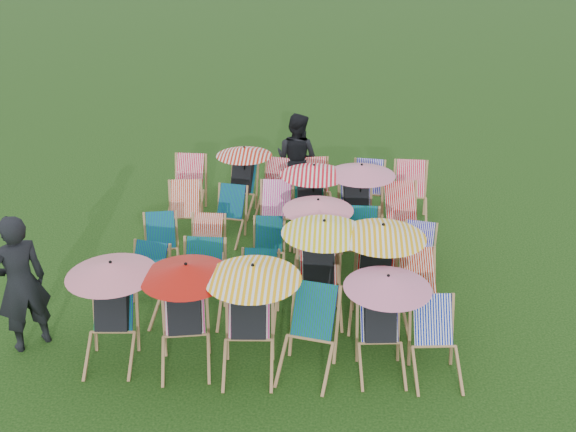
# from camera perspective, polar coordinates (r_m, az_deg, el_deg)

# --- Properties ---
(ground) EXTENTS (100.00, 100.00, 0.00)m
(ground) POSITION_cam_1_polar(r_m,az_deg,el_deg) (10.20, 0.03, -5.40)
(ground) COLOR black
(ground) RESTS_ON ground
(deckchair_0) EXTENTS (1.13, 1.19, 1.34)m
(deckchair_0) POSITION_cam_1_polar(r_m,az_deg,el_deg) (8.41, -15.48, -8.10)
(deckchair_0) COLOR #A3794C
(deckchair_0) RESTS_ON ground
(deckchair_1) EXTENTS (1.14, 1.24, 1.36)m
(deckchair_1) POSITION_cam_1_polar(r_m,az_deg,el_deg) (8.15, -9.13, -8.55)
(deckchair_1) COLOR #A3794C
(deckchair_1) RESTS_ON ground
(deckchair_2) EXTENTS (1.18, 1.25, 1.40)m
(deckchair_2) POSITION_cam_1_polar(r_m,az_deg,el_deg) (7.95, -3.43, -8.93)
(deckchair_2) COLOR #A3794C
(deckchair_2) RESTS_ON ground
(deckchair_3) EXTENTS (0.84, 1.04, 1.01)m
(deckchair_3) POSITION_cam_1_polar(r_m,az_deg,el_deg) (8.03, 1.83, -10.60)
(deckchair_3) COLOR #A3794C
(deckchair_3) RESTS_ON ground
(deckchair_4) EXTENTS (1.07, 1.14, 1.27)m
(deckchair_4) POSITION_cam_1_polar(r_m,az_deg,el_deg) (8.05, 8.44, -9.33)
(deckchair_4) COLOR #A3794C
(deckchair_4) RESTS_ON ground
(deckchair_5) EXTENTS (0.69, 0.90, 0.92)m
(deckchair_5) POSITION_cam_1_polar(r_m,az_deg,el_deg) (8.18, 13.04, -10.99)
(deckchair_5) COLOR #A3794C
(deckchair_5) RESTS_ON ground
(deckchair_6) EXTENTS (0.77, 0.96, 0.93)m
(deckchair_6) POSITION_cam_1_polar(r_m,az_deg,el_deg) (9.35, -12.85, -5.89)
(deckchair_6) COLOR #A3794C
(deckchair_6) RESTS_ON ground
(deckchair_7) EXTENTS (0.67, 0.93, 1.01)m
(deckchair_7) POSITION_cam_1_polar(r_m,az_deg,el_deg) (9.15, -7.77, -5.92)
(deckchair_7) COLOR #A3794C
(deckchair_7) RESTS_ON ground
(deckchair_8) EXTENTS (0.61, 0.84, 0.89)m
(deckchair_8) POSITION_cam_1_polar(r_m,az_deg,el_deg) (9.02, -2.70, -6.58)
(deckchair_8) COLOR #A3794C
(deckchair_8) RESTS_ON ground
(deckchair_9) EXTENTS (1.19, 1.26, 1.41)m
(deckchair_9) POSITION_cam_1_polar(r_m,az_deg,el_deg) (8.98, 2.90, -4.56)
(deckchair_9) COLOR #A3794C
(deckchair_9) RESTS_ON ground
(deckchair_10) EXTENTS (1.19, 1.26, 1.41)m
(deckchair_10) POSITION_cam_1_polar(r_m,az_deg,el_deg) (8.94, 7.87, -4.91)
(deckchair_10) COLOR #A3794C
(deckchair_10) RESTS_ON ground
(deckchair_11) EXTENTS (0.79, 0.98, 0.95)m
(deckchair_11) POSITION_cam_1_polar(r_m,az_deg,el_deg) (9.10, 11.84, -6.66)
(deckchair_11) COLOR #A3794C
(deckchair_11) RESTS_ON ground
(deckchair_12) EXTENTS (0.72, 0.89, 0.87)m
(deckchair_12) POSITION_cam_1_polar(r_m,az_deg,el_deg) (10.36, -11.24, -2.65)
(deckchair_12) COLOR #A3794C
(deckchair_12) RESTS_ON ground
(deckchair_13) EXTENTS (0.60, 0.83, 0.89)m
(deckchair_13) POSITION_cam_1_polar(r_m,az_deg,el_deg) (10.13, -7.37, -2.95)
(deckchair_13) COLOR #A3794C
(deckchair_13) RESTS_ON ground
(deckchair_14) EXTENTS (0.57, 0.78, 0.83)m
(deckchair_14) POSITION_cam_1_polar(r_m,az_deg,el_deg) (10.11, -1.79, -2.99)
(deckchair_14) COLOR #A3794C
(deckchair_14) RESTS_ON ground
(deckchair_15) EXTENTS (1.09, 1.13, 1.29)m
(deckchair_15) POSITION_cam_1_polar(r_m,az_deg,el_deg) (9.88, 2.36, -2.00)
(deckchair_15) COLOR #A3794C
(deckchair_15) RESTS_ON ground
(deckchair_16) EXTENTS (0.68, 0.95, 1.02)m
(deckchair_16) POSITION_cam_1_polar(r_m,az_deg,el_deg) (10.03, 6.40, -2.79)
(deckchair_16) COLOR #A3794C
(deckchair_16) RESTS_ON ground
(deckchair_17) EXTENTS (0.69, 0.86, 0.83)m
(deckchair_17) POSITION_cam_1_polar(r_m,az_deg,el_deg) (10.14, 11.41, -3.44)
(deckchair_17) COLOR #A3794C
(deckchair_17) RESTS_ON ground
(deckchair_18) EXTENTS (0.73, 0.95, 0.96)m
(deckchair_18) POSITION_cam_1_polar(r_m,az_deg,el_deg) (11.26, -9.19, 0.15)
(deckchair_18) COLOR #A3794C
(deckchair_18) RESTS_ON ground
(deckchair_19) EXTENTS (0.70, 0.89, 0.88)m
(deckchair_19) POSITION_cam_1_polar(r_m,az_deg,el_deg) (11.21, -5.41, 0.03)
(deckchair_19) COLOR #A3794C
(deckchair_19) RESTS_ON ground
(deckchair_20) EXTENTS (0.64, 0.90, 0.97)m
(deckchair_20) POSITION_cam_1_polar(r_m,az_deg,el_deg) (11.09, -1.13, 0.11)
(deckchair_20) COLOR #A3794C
(deckchair_20) RESTS_ON ground
(deckchair_21) EXTENTS (1.15, 1.22, 1.36)m
(deckchair_21) POSITION_cam_1_polar(r_m,az_deg,el_deg) (11.01, 2.06, 1.22)
(deckchair_21) COLOR #A3794C
(deckchair_21) RESTS_ON ground
(deckchair_22) EXTENTS (1.16, 1.24, 1.38)m
(deckchair_22) POSITION_cam_1_polar(r_m,az_deg,el_deg) (11.03, 6.24, 1.18)
(deckchair_22) COLOR #A3794C
(deckchair_22) RESTS_ON ground
(deckchair_23) EXTENTS (0.83, 1.04, 1.02)m
(deckchair_23) POSITION_cam_1_polar(r_m,az_deg,el_deg) (11.07, 10.26, -0.23)
(deckchair_23) COLOR #A3794C
(deckchair_23) RESTS_ON ground
(deckchair_24) EXTENTS (0.69, 0.95, 1.01)m
(deckchair_24) POSITION_cam_1_polar(r_m,az_deg,el_deg) (12.36, -8.96, 2.64)
(deckchair_24) COLOR #A3794C
(deckchair_24) RESTS_ON ground
(deckchair_25) EXTENTS (1.06, 1.13, 1.25)m
(deckchair_25) POSITION_cam_1_polar(r_m,az_deg,el_deg) (12.20, -4.19, 3.37)
(deckchair_25) COLOR #A3794C
(deckchair_25) RESTS_ON ground
(deckchair_26) EXTENTS (0.79, 0.99, 0.98)m
(deckchair_26) POSITION_cam_1_polar(r_m,az_deg,el_deg) (12.10, -1.15, 2.36)
(deckchair_26) COLOR #A3794C
(deckchair_26) RESTS_ON ground
(deckchair_27) EXTENTS (0.81, 1.01, 0.98)m
(deckchair_27) POSITION_cam_1_polar(r_m,az_deg,el_deg) (12.12, 2.49, 2.38)
(deckchair_27) COLOR #A3794C
(deckchair_27) RESTS_ON ground
(deckchair_28) EXTENTS (0.74, 0.96, 0.97)m
(deckchair_28) POSITION_cam_1_polar(r_m,az_deg,el_deg) (12.14, 7.06, 2.23)
(deckchair_28) COLOR #A3794C
(deckchair_28) RESTS_ON ground
(deckchair_29) EXTENTS (0.72, 0.97, 1.02)m
(deckchair_29) POSITION_cam_1_polar(r_m,az_deg,el_deg) (12.08, 10.83, 1.96)
(deckchair_29) COLOR #A3794C
(deckchair_29) RESTS_ON ground
(person_left) EXTENTS (0.81, 0.81, 1.89)m
(person_left) POSITION_cam_1_polar(r_m,az_deg,el_deg) (8.88, -22.71, -5.56)
(person_left) COLOR black
(person_left) RESTS_ON ground
(person_rear) EXTENTS (1.09, 1.00, 1.80)m
(person_rear) POSITION_cam_1_polar(r_m,az_deg,el_deg) (12.48, 0.77, 5.14)
(person_rear) COLOR black
(person_rear) RESTS_ON ground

